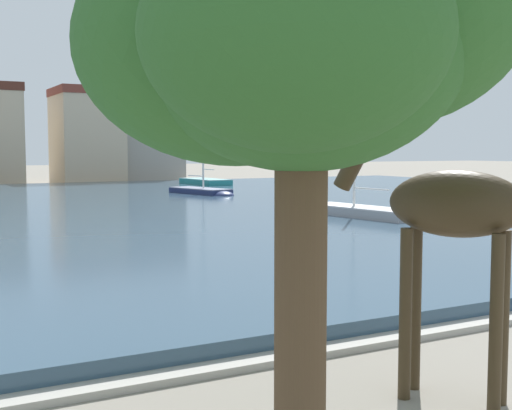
{
  "coord_description": "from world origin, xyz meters",
  "views": [
    {
      "loc": [
        -8.01,
        -2.02,
        3.48
      ],
      "look_at": [
        -0.65,
        11.57,
        2.2
      ],
      "focal_mm": 47.35,
      "sensor_mm": 36.0,
      "label": 1
    }
  ],
  "objects": [
    {
      "name": "townhouse_narrow_midrow",
      "position": [
        14.96,
        67.0,
        4.84
      ],
      "size": [
        8.49,
        7.31,
        9.66
      ],
      "color": "gray",
      "rests_on": "ground"
    },
    {
      "name": "quay_edge_coping",
      "position": [
        0.0,
        7.32,
        0.06
      ],
      "size": [
        85.25,
        0.5,
        0.12
      ],
      "primitive_type": "cube",
      "color": "#ADA89E",
      "rests_on": "ground"
    },
    {
      "name": "giraffe_statue",
      "position": [
        -1.39,
        4.81,
        2.65
      ],
      "size": [
        1.94,
        2.72,
        5.18
      ],
      "color": "#382B19",
      "rests_on": "ground"
    },
    {
      "name": "sailboat_navy",
      "position": [
        10.99,
        40.53,
        0.43
      ],
      "size": [
        2.94,
        6.13,
        7.91
      ],
      "color": "navy",
      "rests_on": "ground"
    },
    {
      "name": "shade_tree",
      "position": [
        -4.43,
        3.76,
        4.56
      ],
      "size": [
        4.36,
        4.67,
        6.04
      ],
      "color": "brown",
      "rests_on": "ground"
    },
    {
      "name": "townhouse_tall_gabled",
      "position": [
        9.5,
        66.2,
        4.82
      ],
      "size": [
        6.25,
        7.46,
        9.6
      ],
      "color": "#C6B293",
      "rests_on": "ground"
    },
    {
      "name": "harbor_water",
      "position": [
        0.0,
        34.41,
        0.2
      ],
      "size": [
        85.25,
        53.68,
        0.4
      ],
      "primitive_type": "cube",
      "color": "#334C60",
      "rests_on": "ground"
    },
    {
      "name": "sailboat_grey",
      "position": [
        10.86,
        23.48,
        0.44
      ],
      "size": [
        2.71,
        7.23,
        6.61
      ],
      "color": "#939399",
      "rests_on": "ground"
    },
    {
      "name": "sailboat_teal",
      "position": [
        16.22,
        52.8,
        0.48
      ],
      "size": [
        2.61,
        6.85,
        9.58
      ],
      "color": "teal",
      "rests_on": "ground"
    }
  ]
}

